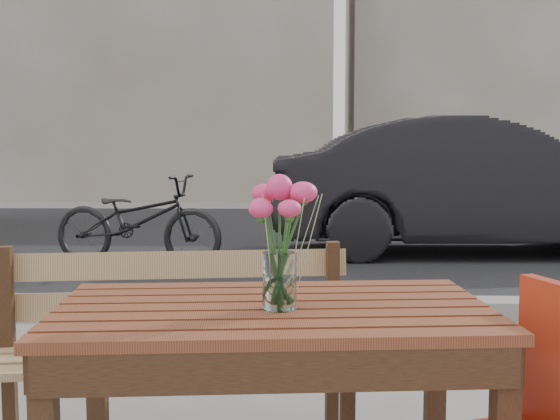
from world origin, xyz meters
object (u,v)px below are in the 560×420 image
main_table (273,348)px  parked_car (475,186)px  main_vase (280,226)px  bicycle (138,220)px

main_table → parked_car: bearing=66.1°
main_vase → parked_car: (1.96, 5.74, -0.23)m
main_table → bicycle: bearing=102.4°
parked_car → bicycle: size_ratio=2.60×
main_vase → parked_car: parked_car is taller
main_table → main_vase: bearing=-68.6°
main_table → bicycle: bicycle is taller
main_table → main_vase: (0.02, -0.04, 0.34)m
main_table → bicycle: size_ratio=0.73×
main_table → main_vase: size_ratio=3.44×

